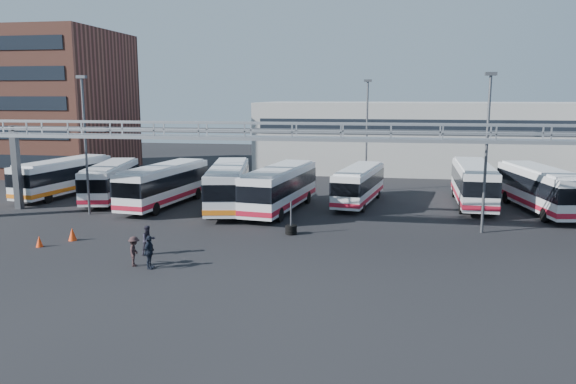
% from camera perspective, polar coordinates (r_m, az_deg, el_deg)
% --- Properties ---
extents(ground, '(140.00, 140.00, 0.00)m').
position_cam_1_polar(ground, '(31.75, -0.82, -6.26)').
color(ground, black).
rests_on(ground, ground).
extents(gantry, '(51.40, 5.15, 7.10)m').
position_cam_1_polar(gantry, '(36.45, 0.85, 4.63)').
color(gantry, '#999CA1').
rests_on(gantry, ground).
extents(apartment_building, '(18.00, 15.00, 16.00)m').
position_cam_1_polar(apartment_building, '(71.90, -23.95, 8.32)').
color(apartment_building, brown).
rests_on(apartment_building, ground).
extents(warehouse, '(42.00, 14.00, 8.00)m').
position_cam_1_polar(warehouse, '(68.46, 15.15, 5.43)').
color(warehouse, '#9E9E99').
rests_on(warehouse, ground).
extents(light_pole_left, '(0.70, 0.35, 10.21)m').
position_cam_1_polar(light_pole_left, '(43.82, -19.91, 5.21)').
color(light_pole_left, '#4C4F54').
rests_on(light_pole_left, ground).
extents(light_pole_mid, '(0.70, 0.35, 10.21)m').
position_cam_1_polar(light_pole_mid, '(37.67, 19.54, 4.58)').
color(light_pole_mid, '#4C4F54').
rests_on(light_pole_mid, ground).
extents(light_pole_back, '(0.70, 0.35, 10.21)m').
position_cam_1_polar(light_pole_back, '(52.11, 8.01, 6.32)').
color(light_pole_back, '#4C4F54').
rests_on(light_pole_back, ground).
extents(bus_0, '(3.92, 10.91, 3.24)m').
position_cam_1_polar(bus_0, '(53.25, -21.86, 1.53)').
color(bus_0, silver).
rests_on(bus_0, ground).
extents(bus_1, '(4.40, 10.57, 3.13)m').
position_cam_1_polar(bus_1, '(49.68, -17.57, 1.16)').
color(bus_1, silver).
rests_on(bus_1, ground).
extents(bus_2, '(3.91, 11.19, 3.33)m').
position_cam_1_polar(bus_2, '(45.94, -12.45, 0.86)').
color(bus_2, silver).
rests_on(bus_2, ground).
extents(bus_3, '(4.80, 11.79, 3.49)m').
position_cam_1_polar(bus_3, '(43.91, -6.10, 0.75)').
color(bus_3, silver).
rests_on(bus_3, ground).
extents(bus_4, '(4.16, 11.51, 3.42)m').
position_cam_1_polar(bus_4, '(42.87, -0.80, 0.53)').
color(bus_4, silver).
rests_on(bus_4, ground).
extents(bus_5, '(3.95, 10.24, 3.03)m').
position_cam_1_polar(bus_5, '(46.13, 7.23, 0.85)').
color(bus_5, silver).
rests_on(bus_5, ground).
extents(bus_7, '(3.06, 11.37, 3.42)m').
position_cam_1_polar(bus_7, '(47.49, 18.31, 0.94)').
color(bus_7, silver).
rests_on(bus_7, ground).
extents(bus_8, '(4.38, 11.43, 3.39)m').
position_cam_1_polar(bus_8, '(46.61, 24.27, 0.39)').
color(bus_8, silver).
rests_on(bus_8, ground).
extents(pedestrian_b, '(1.01, 1.03, 1.67)m').
position_cam_1_polar(pedestrian_b, '(32.23, -14.01, -4.78)').
color(pedestrian_b, '#24212E').
rests_on(pedestrian_b, ground).
extents(pedestrian_c, '(0.83, 1.14, 1.59)m').
position_cam_1_polar(pedestrian_c, '(30.33, -15.35, -5.83)').
color(pedestrian_c, '#2F1F20').
rests_on(pedestrian_c, ground).
extents(pedestrian_d, '(0.45, 1.03, 1.74)m').
position_cam_1_polar(pedestrian_d, '(29.68, -13.92, -5.96)').
color(pedestrian_d, black).
rests_on(pedestrian_d, ground).
extents(cone_left, '(0.49, 0.49, 0.65)m').
position_cam_1_polar(cone_left, '(36.12, -23.95, -4.61)').
color(cone_left, '#F73D0D').
rests_on(cone_left, ground).
extents(cone_right, '(0.62, 0.62, 0.80)m').
position_cam_1_polar(cone_right, '(36.89, -21.06, -4.01)').
color(cone_right, '#F73D0D').
rests_on(cone_right, ground).
extents(tire_stack, '(0.75, 0.75, 2.13)m').
position_cam_1_polar(tire_stack, '(35.97, 0.31, -3.75)').
color(tire_stack, black).
rests_on(tire_stack, ground).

